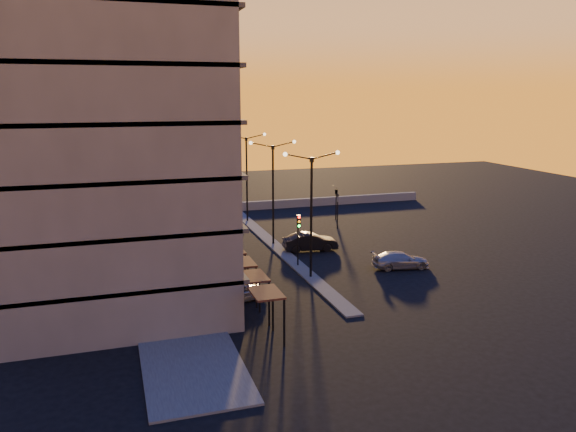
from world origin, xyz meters
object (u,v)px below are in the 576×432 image
at_px(streetlamp_mid, 273,184).
at_px(car_hatchback, 236,291).
at_px(traffic_light_main, 299,232).
at_px(car_wagon, 401,260).
at_px(car_sedan, 310,242).

distance_m(streetlamp_mid, car_hatchback, 15.33).
bearing_deg(streetlamp_mid, car_hatchback, -116.00).
height_order(traffic_light_main, car_wagon, traffic_light_main).
distance_m(car_hatchback, car_wagon, 14.36).
distance_m(car_sedan, car_wagon, 8.64).
bearing_deg(car_hatchback, streetlamp_mid, -37.87).
xyz_separation_m(car_hatchback, car_wagon, (14.00, 3.20, -0.06)).
xyz_separation_m(traffic_light_main, car_hatchback, (-6.37, -5.93, -2.17)).
bearing_deg(car_wagon, car_hatchback, 112.29).
bearing_deg(car_hatchback, traffic_light_main, -58.91).
bearing_deg(traffic_light_main, car_hatchback, -137.03).
bearing_deg(car_sedan, car_hatchback, 144.33).
height_order(car_sedan, car_wagon, car_sedan).
bearing_deg(traffic_light_main, streetlamp_mid, 90.00).
distance_m(car_hatchback, car_sedan, 13.53).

